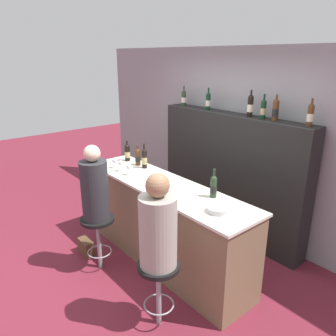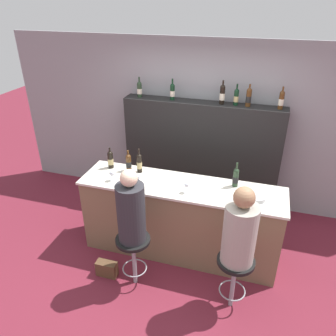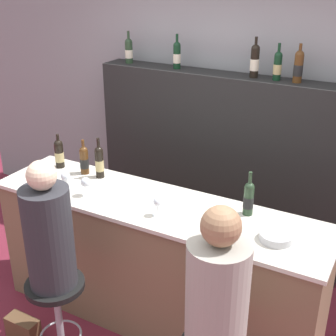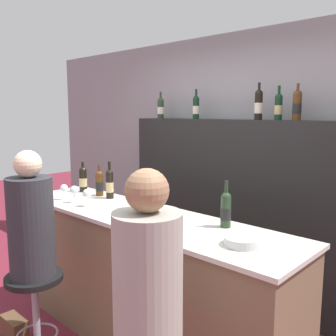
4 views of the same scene
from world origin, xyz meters
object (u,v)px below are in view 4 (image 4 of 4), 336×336
at_px(wine_bottle_backbar_4, 297,105).
at_px(wine_glass_2, 87,194).
at_px(wine_bottle_backbar_0, 161,108).
at_px(wine_bottle_backbar_1, 196,107).
at_px(guest_seated_left, 31,222).
at_px(wine_bottle_counter_2, 110,184).
at_px(wine_bottle_counter_3, 226,209).
at_px(metal_bowl, 242,241).
at_px(bar_stool_left, 35,294).
at_px(wine_glass_1, 74,191).
at_px(guest_seated_right, 148,271).
at_px(wine_bottle_backbar_2, 259,104).
at_px(wine_bottle_counter_1, 99,183).
at_px(wine_glass_3, 138,208).
at_px(wine_bottle_backbar_3, 278,106).
at_px(wine_glass_0, 64,189).
at_px(wine_bottle_counter_0, 83,179).
at_px(handbag, 15,330).

distance_m(wine_bottle_backbar_4, wine_glass_2, 1.90).
height_order(wine_bottle_backbar_0, wine_bottle_backbar_1, wine_bottle_backbar_1).
bearing_deg(guest_seated_left, wine_bottle_counter_2, 105.12).
distance_m(wine_bottle_backbar_0, guest_seated_left, 2.15).
height_order(wine_bottle_counter_3, guest_seated_left, guest_seated_left).
xyz_separation_m(wine_bottle_backbar_4, metal_bowl, (0.28, -1.26, -0.80)).
height_order(wine_bottle_backbar_1, wine_glass_2, wine_bottle_backbar_1).
bearing_deg(wine_glass_2, bar_stool_left, -76.75).
relative_size(wine_bottle_counter_2, wine_glass_1, 2.24).
relative_size(wine_bottle_backbar_4, metal_bowl, 1.46).
xyz_separation_m(wine_glass_1, guest_seated_right, (1.48, -0.55, -0.09)).
bearing_deg(wine_bottle_backbar_2, wine_bottle_backbar_4, -0.00).
relative_size(wine_bottle_counter_1, wine_bottle_backbar_0, 0.97).
xyz_separation_m(wine_bottle_counter_2, wine_glass_3, (0.71, -0.31, -0.04)).
relative_size(metal_bowl, guest_seated_right, 0.24).
xyz_separation_m(wine_bottle_counter_1, wine_bottle_backbar_3, (1.22, 1.03, 0.69)).
bearing_deg(wine_bottle_backbar_2, wine_glass_2, -119.76).
xyz_separation_m(wine_glass_0, guest_seated_left, (0.48, -0.55, -0.08)).
height_order(wine_bottle_counter_0, handbag, wine_bottle_counter_0).
height_order(wine_bottle_backbar_0, metal_bowl, wine_bottle_backbar_0).
height_order(wine_bottle_counter_1, wine_glass_1, wine_bottle_counter_1).
bearing_deg(wine_glass_0, wine_glass_1, 0.00).
distance_m(wine_bottle_counter_2, guest_seated_left, 0.90).
xyz_separation_m(wine_bottle_backbar_3, guest_seated_right, (0.33, -1.90, -0.80)).
distance_m(wine_bottle_counter_1, wine_glass_3, 0.92).
bearing_deg(guest_seated_right, wine_glass_2, 156.71).
bearing_deg(wine_bottle_backbar_3, guest_seated_right, -80.27).
distance_m(wine_bottle_backbar_3, bar_stool_left, 2.46).
bearing_deg(wine_bottle_backbar_0, wine_bottle_backbar_4, -0.00).
height_order(wine_bottle_counter_2, wine_bottle_backbar_2, wine_bottle_backbar_2).
height_order(wine_bottle_counter_3, metal_bowl, wine_bottle_counter_3).
distance_m(wine_bottle_counter_1, wine_bottle_backbar_2, 1.62).
relative_size(wine_bottle_backbar_0, bar_stool_left, 0.44).
bearing_deg(wine_bottle_counter_3, wine_bottle_counter_0, 180.00).
xyz_separation_m(wine_bottle_backbar_4, handbag, (-1.38, -1.90, -1.77)).
bearing_deg(wine_bottle_backbar_1, handbag, -98.69).
distance_m(wine_bottle_backbar_3, guest_seated_left, 2.22).
bearing_deg(wine_glass_2, wine_glass_3, -0.00).
bearing_deg(wine_bottle_backbar_4, wine_glass_0, -137.77).
relative_size(wine_glass_0, guest_seated_right, 0.16).
relative_size(wine_bottle_counter_0, wine_glass_2, 1.99).
relative_size(wine_bottle_backbar_3, metal_bowl, 1.41).
height_order(wine_glass_0, guest_seated_right, guest_seated_right).
relative_size(wine_bottle_backbar_4, wine_glass_2, 2.10).
xyz_separation_m(wine_glass_2, bar_stool_left, (0.13, -0.55, -0.62)).
bearing_deg(wine_bottle_counter_3, wine_bottle_backbar_3, 99.70).
xyz_separation_m(wine_bottle_backbar_0, handbag, (0.22, -1.90, -1.76)).
xyz_separation_m(wine_bottle_backbar_0, metal_bowl, (1.88, -1.26, -0.79)).
distance_m(wine_bottle_counter_2, wine_glass_0, 0.40).
relative_size(wine_bottle_backbar_4, wine_glass_0, 2.22).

